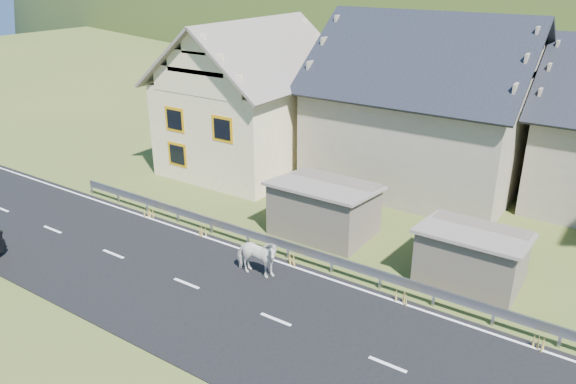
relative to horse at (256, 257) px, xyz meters
The scene contains 9 objects.
ground 3.02m from the horse, 40.77° to the right, with size 160.00×160.00×0.00m, color #38481A.
road 3.02m from the horse, 40.77° to the right, with size 60.00×7.00×0.04m, color black.
lane_markings 3.01m from the horse, 40.77° to the right, with size 60.00×6.60×0.01m, color silver.
guardrail 2.85m from the horse, 38.99° to the left, with size 28.10×0.09×0.75m.
shed_left 4.61m from the horse, 87.48° to the left, with size 4.30×3.30×2.40m, color #665C4F.
shed_right 7.86m from the horse, 31.46° to the left, with size 3.80×2.90×2.20m, color #665C4F.
house_cream 13.24m from the horse, 127.69° to the left, with size 7.80×9.80×8.30m.
house_stone_a 13.70m from the horse, 84.76° to the left, with size 10.80×9.80×8.90m.
horse is the anchor object (origin of this frame).
Camera 1 is at (8.96, -12.62, 10.97)m, focal length 35.00 mm.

